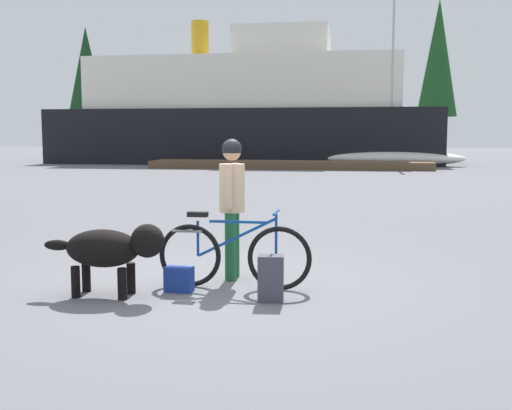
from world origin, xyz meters
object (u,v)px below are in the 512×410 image
sailboat_moored (390,158)px  bicycle (233,255)px  backpack (271,278)px  ferry_boat (246,113)px  person_cyclist (232,195)px  handbag_pannier (179,279)px  dog (111,248)px

sailboat_moored → bicycle: bearing=-96.1°
backpack → ferry_boat: 33.60m
person_cyclist → handbag_pannier: person_cyclist is taller
person_cyclist → dog: size_ratio=1.24×
bicycle → backpack: bicycle is taller
backpack → handbag_pannier: bearing=167.6°
backpack → ferry_boat: size_ratio=0.02×
backpack → bicycle: bearing=136.5°
person_cyclist → dog: person_cyclist is taller
person_cyclist → dog: 1.67m
bicycle → backpack: (0.52, -0.50, -0.15)m
ferry_boat → backpack: bearing=-79.2°
person_cyclist → ferry_boat: bearing=100.0°
handbag_pannier → sailboat_moored: sailboat_moored is taller
dog → backpack: 1.83m
sailboat_moored → ferry_boat: bearing=161.5°
handbag_pannier → ferry_boat: (-5.17, 32.64, 3.02)m
dog → ferry_boat: bearing=97.7°
handbag_pannier → ferry_boat: ferry_boat is taller
sailboat_moored → handbag_pannier: bearing=-97.1°
ferry_boat → person_cyclist: bearing=-80.0°
dog → ferry_boat: ferry_boat is taller
ferry_boat → sailboat_moored: size_ratio=2.59×
ferry_boat → handbag_pannier: bearing=-81.0°
bicycle → sailboat_moored: sailboat_moored is taller
ferry_boat → dog: bearing=-82.3°
bicycle → person_cyclist: person_cyclist is taller
backpack → ferry_boat: bearing=100.8°
dog → person_cyclist: bearing=42.6°
bicycle → dog: bicycle is taller
backpack → ferry_boat: (-6.29, 32.88, 2.91)m
person_cyclist → backpack: 1.44m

